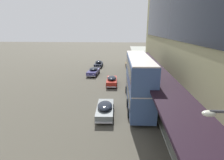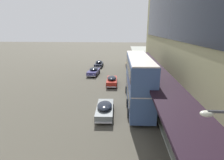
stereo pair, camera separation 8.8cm
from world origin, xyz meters
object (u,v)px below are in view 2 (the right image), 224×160
(sedan_trailing_mid, at_px, (94,71))
(sedan_oncoming_rear, at_px, (99,64))
(transit_bus_kerbside_front, at_px, (138,79))
(sedan_second_mid, at_px, (105,109))
(sedan_oncoming_front, at_px, (130,64))
(sedan_second_near, at_px, (112,81))

(sedan_trailing_mid, bearing_deg, sedan_oncoming_rear, 90.14)
(transit_bus_kerbside_front, relative_size, sedan_trailing_mid, 2.36)
(sedan_second_mid, height_order, sedan_oncoming_front, sedan_oncoming_front)
(sedan_oncoming_rear, bearing_deg, transit_bus_kerbside_front, -70.18)
(sedan_second_mid, height_order, sedan_trailing_mid, sedan_trailing_mid)
(sedan_oncoming_rear, bearing_deg, sedan_trailing_mid, -89.86)
(sedan_second_near, height_order, sedan_oncoming_rear, sedan_oncoming_rear)
(transit_bus_kerbside_front, distance_m, sedan_second_near, 8.69)
(sedan_second_mid, bearing_deg, transit_bus_kerbside_front, 40.42)
(sedan_second_mid, distance_m, sedan_oncoming_front, 24.95)
(transit_bus_kerbside_front, bearing_deg, sedan_second_mid, -139.58)
(sedan_second_near, xyz_separation_m, sedan_trailing_mid, (-4.14, 6.41, -0.01))
(sedan_second_near, distance_m, sedan_oncoming_front, 14.47)
(sedan_second_mid, bearing_deg, sedan_trailing_mid, 103.51)
(transit_bus_kerbside_front, relative_size, sedan_second_mid, 2.43)
(sedan_trailing_mid, bearing_deg, sedan_oncoming_front, 45.43)
(transit_bus_kerbside_front, xyz_separation_m, sedan_trailing_mid, (-7.82, 13.89, -2.46))
(sedan_oncoming_front, bearing_deg, transit_bus_kerbside_front, -89.27)
(transit_bus_kerbside_front, distance_m, sedan_second_mid, 5.48)
(sedan_second_mid, xyz_separation_m, sedan_oncoming_rear, (-4.12, 24.92, 0.03))
(sedan_oncoming_rear, bearing_deg, sedan_second_mid, -80.62)
(transit_bus_kerbside_front, height_order, sedan_oncoming_front, transit_bus_kerbside_front)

